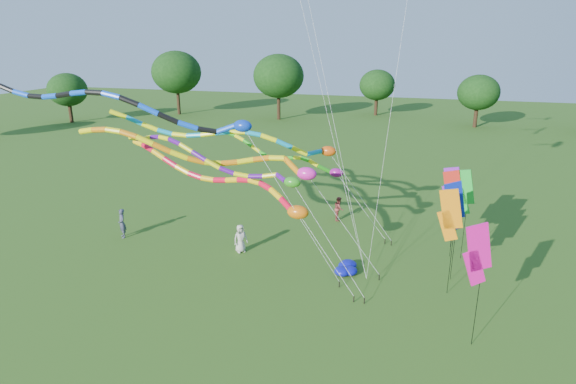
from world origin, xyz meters
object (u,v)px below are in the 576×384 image
(blue_nylon_heap, at_px, (347,269))
(person_b, at_px, (122,223))
(tube_kite_red, at_px, (235,185))
(person_a, at_px, (241,238))
(person_c, at_px, (339,209))
(tube_kite_orange, at_px, (223,157))

(blue_nylon_heap, xyz_separation_m, person_b, (-13.48, 0.87, 0.66))
(tube_kite_red, distance_m, person_a, 3.68)
(tube_kite_red, bearing_deg, person_b, -168.75)
(blue_nylon_heap, bearing_deg, tube_kite_red, -177.30)
(person_c, bearing_deg, tube_kite_orange, 142.64)
(person_b, xyz_separation_m, person_c, (11.75, 6.32, -0.10))
(person_a, height_order, person_c, person_a)
(tube_kite_red, relative_size, blue_nylon_heap, 8.53)
(person_a, xyz_separation_m, person_c, (4.32, 6.27, -0.01))
(blue_nylon_heap, xyz_separation_m, person_c, (-1.73, 7.19, 0.57))
(tube_kite_red, bearing_deg, tube_kite_orange, -83.90)
(blue_nylon_heap, height_order, person_c, person_c)
(blue_nylon_heap, relative_size, person_b, 0.88)
(person_b, bearing_deg, person_c, 70.96)
(person_b, bearing_deg, tube_kite_red, 34.32)
(blue_nylon_heap, height_order, person_a, person_a)
(tube_kite_orange, relative_size, person_b, 8.24)
(person_c, bearing_deg, person_a, 134.94)
(tube_kite_red, xyz_separation_m, person_b, (-7.75, 1.14, -3.38))
(blue_nylon_heap, relative_size, person_c, 0.99)
(tube_kite_red, xyz_separation_m, person_a, (-0.31, 1.19, -3.47))
(tube_kite_red, relative_size, person_c, 8.41)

